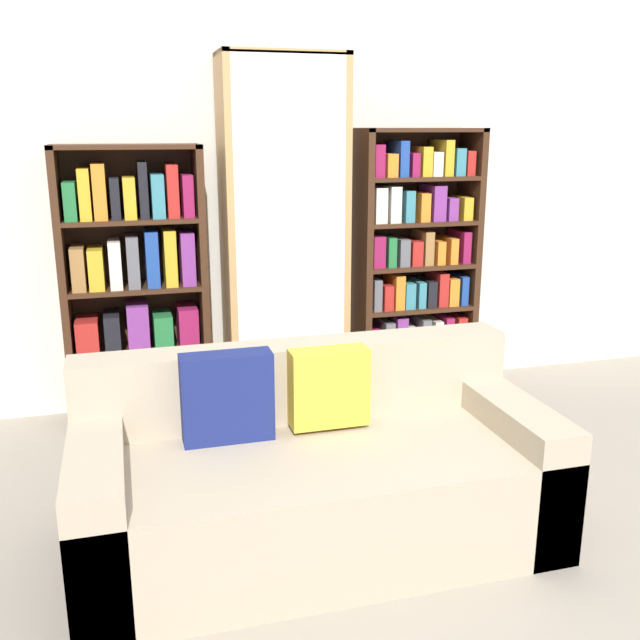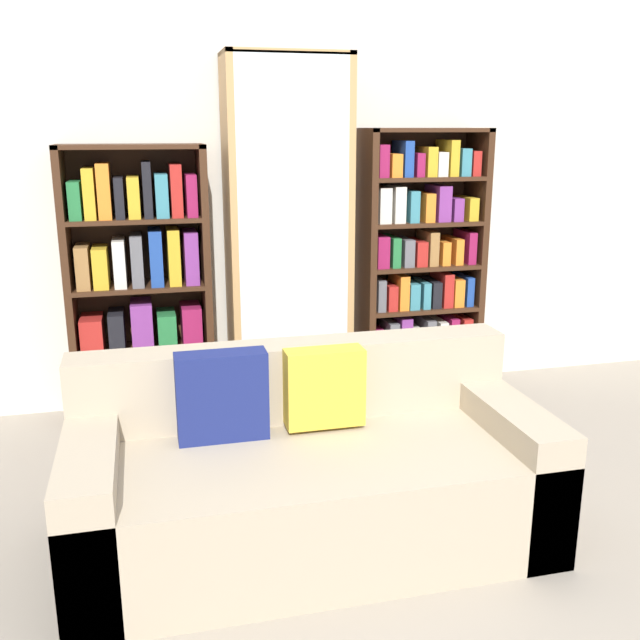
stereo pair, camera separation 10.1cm
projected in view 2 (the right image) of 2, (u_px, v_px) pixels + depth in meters
name	position (u px, v px, depth m)	size (l,w,h in m)	color
wall_back	(289.00, 178.00, 4.27)	(6.68, 0.06, 2.70)	silver
couch	(308.00, 476.00, 2.87)	(1.86, 0.85, 0.79)	tan
bookshelf_left	(141.00, 288.00, 4.02)	(0.78, 0.32, 1.55)	#3D2314
display_cabinet	(288.00, 238.00, 4.14)	(0.70, 0.36, 2.04)	tan
bookshelf_right	(419.00, 269.00, 4.40)	(0.75, 0.32, 1.64)	#3D2314
wine_bottle	(406.00, 404.00, 3.99)	(0.08, 0.08, 0.35)	black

